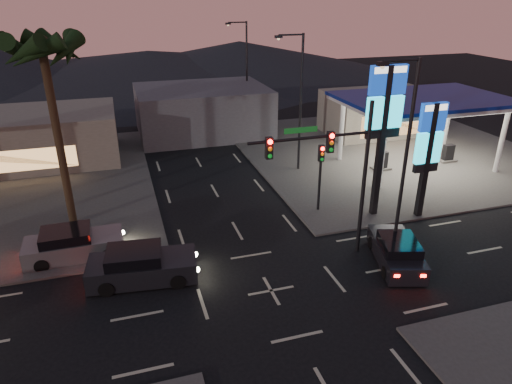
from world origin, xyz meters
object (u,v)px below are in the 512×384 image
object	(u,v)px
suv_station	(397,251)
pylon_sign_tall	(384,113)
car_lane_b_front	(73,244)
car_lane_a_front	(141,266)
gas_station	(424,102)
traffic_signal_mast	(334,161)
pylon_sign_short	(429,143)

from	to	relation	value
suv_station	pylon_sign_tall	bearing A→B (deg)	71.20
car_lane_b_front	car_lane_a_front	bearing A→B (deg)	-44.41
gas_station	traffic_signal_mast	distance (m)	15.82
gas_station	car_lane_b_front	size ratio (longest dim) A/B	2.44
gas_station	suv_station	bearing A→B (deg)	-128.43
pylon_sign_tall	car_lane_a_front	distance (m)	15.42
traffic_signal_mast	car_lane_b_front	world-z (taller)	traffic_signal_mast
gas_station	pylon_sign_short	bearing A→B (deg)	-123.69
pylon_sign_short	car_lane_b_front	world-z (taller)	pylon_sign_short
pylon_sign_tall	pylon_sign_short	size ratio (longest dim) A/B	1.29
traffic_signal_mast	gas_station	bearing A→B (deg)	39.28
traffic_signal_mast	car_lane_b_front	xyz separation A→B (m)	(-12.51, 3.77, -4.48)
car_lane_a_front	pylon_sign_short	bearing A→B (deg)	6.40
traffic_signal_mast	suv_station	distance (m)	5.68
car_lane_b_front	traffic_signal_mast	bearing A→B (deg)	-16.75
pylon_sign_short	traffic_signal_mast	size ratio (longest dim) A/B	0.88
gas_station	pylon_sign_short	world-z (taller)	pylon_sign_short
pylon_sign_tall	car_lane_b_front	xyz separation A→B (m)	(-17.26, 0.26, -5.64)
suv_station	car_lane_b_front	bearing A→B (deg)	160.70
pylon_sign_short	car_lane_a_front	bearing A→B (deg)	-173.60
gas_station	traffic_signal_mast	bearing A→B (deg)	-140.72
pylon_sign_tall	traffic_signal_mast	bearing A→B (deg)	-143.48
traffic_signal_mast	car_lane_a_front	bearing A→B (deg)	176.01
gas_station	pylon_sign_tall	xyz separation A→B (m)	(-7.50, -6.50, 1.31)
pylon_sign_tall	gas_station	bearing A→B (deg)	40.91
gas_station	pylon_sign_short	xyz separation A→B (m)	(-5.00, -7.50, -0.42)
car_lane_a_front	gas_station	bearing A→B (deg)	23.45
traffic_signal_mast	pylon_sign_short	bearing A→B (deg)	19.13
car_lane_a_front	car_lane_b_front	xyz separation A→B (m)	(-3.18, 3.12, -0.03)
pylon_sign_tall	traffic_signal_mast	distance (m)	6.02
car_lane_a_front	car_lane_b_front	distance (m)	4.45
car_lane_b_front	suv_station	distance (m)	16.42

